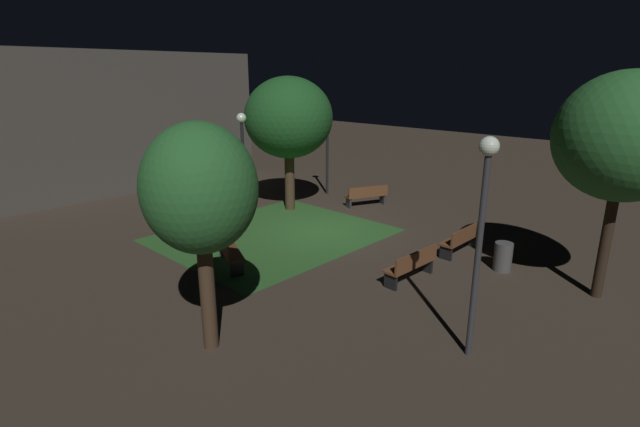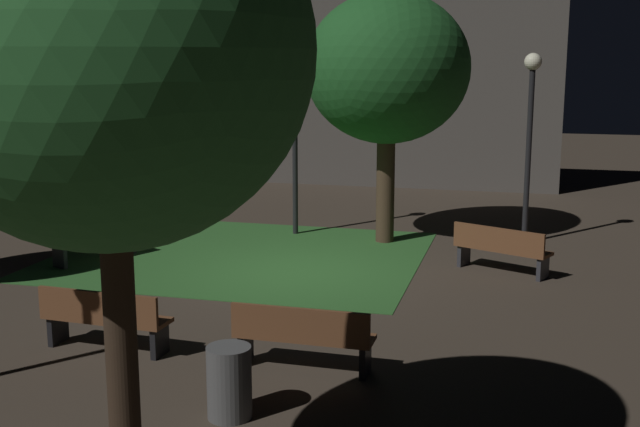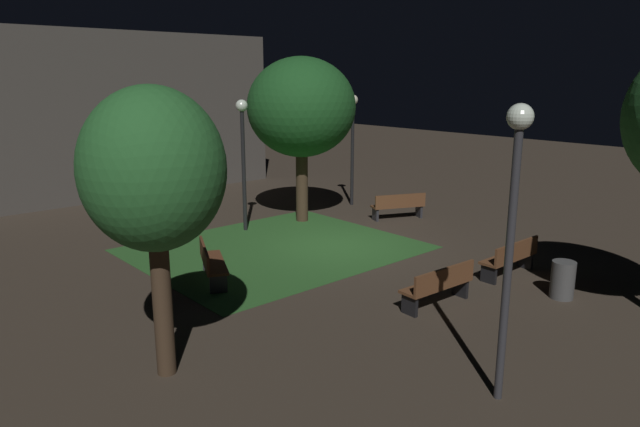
# 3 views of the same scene
# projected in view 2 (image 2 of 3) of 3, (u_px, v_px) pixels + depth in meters

# --- Properties ---
(ground_plane) EXTENTS (60.00, 60.00, 0.00)m
(ground_plane) POSITION_uv_depth(u_px,v_px,m) (296.00, 273.00, 14.83)
(ground_plane) COLOR #3D3328
(grass_lawn) EXTENTS (7.23, 6.04, 0.01)m
(grass_lawn) POSITION_uv_depth(u_px,v_px,m) (241.00, 255.00, 16.19)
(grass_lawn) COLOR #2D6028
(grass_lawn) RESTS_ON ground
(bench_by_lamp) EXTENTS (1.82, 0.58, 0.88)m
(bench_by_lamp) POSITION_uv_depth(u_px,v_px,m) (104.00, 317.00, 10.83)
(bench_by_lamp) COLOR brown
(bench_by_lamp) RESTS_ON ground
(bench_lawn_edge) EXTENTS (1.81, 0.50, 0.88)m
(bench_lawn_edge) POSITION_uv_depth(u_px,v_px,m) (303.00, 335.00, 10.13)
(bench_lawn_edge) COLOR brown
(bench_lawn_edge) RESTS_ON ground
(bench_front_left) EXTENTS (1.20, 1.83, 0.88)m
(bench_front_left) POSITION_uv_depth(u_px,v_px,m) (93.00, 236.00, 15.75)
(bench_front_left) COLOR brown
(bench_front_left) RESTS_ON ground
(bench_path_side) EXTENTS (1.84, 1.18, 0.88)m
(bench_path_side) POSITION_uv_depth(u_px,v_px,m) (501.00, 248.00, 14.77)
(bench_path_side) COLOR brown
(bench_path_side) RESTS_ON ground
(tree_near_wall) EXTENTS (3.46, 3.46, 5.29)m
(tree_near_wall) POSITION_uv_depth(u_px,v_px,m) (387.00, 69.00, 16.68)
(tree_near_wall) COLOR #423021
(tree_near_wall) RESTS_ON ground
(tree_right_canopy) EXTENTS (3.10, 3.10, 5.50)m
(tree_right_canopy) POSITION_uv_depth(u_px,v_px,m) (106.00, 51.00, 5.86)
(tree_right_canopy) COLOR #2D2116
(tree_right_canopy) RESTS_ON ground
(lamp_post_plaza_east) EXTENTS (0.36, 0.36, 4.03)m
(lamp_post_plaza_east) POSITION_uv_depth(u_px,v_px,m) (530.00, 113.00, 16.72)
(lamp_post_plaza_east) COLOR black
(lamp_post_plaza_east) RESTS_ON ground
(lamp_post_near_wall) EXTENTS (0.36, 0.36, 4.01)m
(lamp_post_near_wall) POSITION_uv_depth(u_px,v_px,m) (295.00, 111.00, 17.62)
(lamp_post_near_wall) COLOR black
(lamp_post_near_wall) RESTS_ON ground
(trash_bin) EXTENTS (0.50, 0.50, 0.82)m
(trash_bin) POSITION_uv_depth(u_px,v_px,m) (229.00, 382.00, 8.85)
(trash_bin) COLOR #4C4C4C
(trash_bin) RESTS_ON ground
(building_wall_backdrop) EXTENTS (13.11, 0.80, 6.35)m
(building_wall_backdrop) POSITION_uv_depth(u_px,v_px,m) (344.00, 82.00, 24.72)
(building_wall_backdrop) COLOR #4C4742
(building_wall_backdrop) RESTS_ON ground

